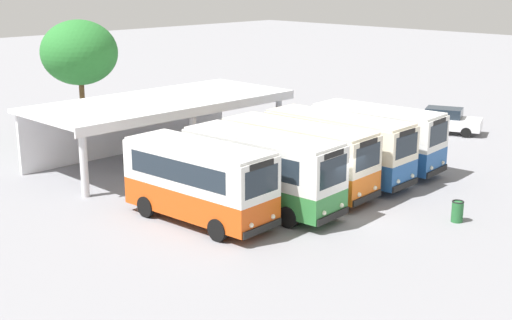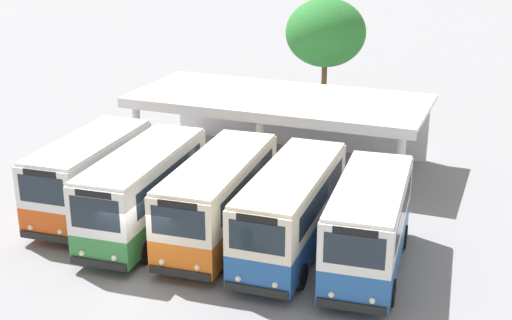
{
  "view_description": "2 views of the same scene",
  "coord_description": "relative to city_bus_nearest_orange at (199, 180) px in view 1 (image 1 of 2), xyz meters",
  "views": [
    {
      "loc": [
        -22.28,
        -17.0,
        9.93
      ],
      "look_at": [
        -1.31,
        3.76,
        2.01
      ],
      "focal_mm": 48.98,
      "sensor_mm": 36.0,
      "label": 1
    },
    {
      "loc": [
        11.42,
        -18.53,
        11.94
      ],
      "look_at": [
        1.89,
        5.74,
        2.6
      ],
      "focal_mm": 49.1,
      "sensor_mm": 36.0,
      "label": 2
    }
  ],
  "objects": [
    {
      "name": "waiting_chair_middle_seat",
      "position": [
        5.98,
        7.96,
        -1.28
      ],
      "size": [
        0.45,
        0.45,
        0.86
      ],
      "color": "slate",
      "rests_on": "ground"
    },
    {
      "name": "waiting_chair_fourth_seat",
      "position": [
        6.53,
        8.0,
        -1.28
      ],
      "size": [
        0.45,
        0.45,
        0.86
      ],
      "color": "slate",
      "rests_on": "ground"
    },
    {
      "name": "city_bus_second_in_row",
      "position": [
        2.91,
        -0.72,
        0.03
      ],
      "size": [
        2.79,
        7.63,
        3.32
      ],
      "color": "black",
      "rests_on": "ground"
    },
    {
      "name": "waiting_chair_end_by_column",
      "position": [
        4.88,
        7.99,
        -1.28
      ],
      "size": [
        0.45,
        0.45,
        0.86
      ],
      "color": "slate",
      "rests_on": "ground"
    },
    {
      "name": "ground_plane",
      "position": [
        4.58,
        -3.78,
        -1.81
      ],
      "size": [
        180.0,
        180.0,
        0.0
      ],
      "primitive_type": "plane",
      "color": "gray"
    },
    {
      "name": "city_bus_fifth_blue",
      "position": [
        11.63,
        -0.55,
        -0.01
      ],
      "size": [
        2.85,
        7.03,
        3.26
      ],
      "color": "black",
      "rests_on": "ground"
    },
    {
      "name": "roadside_tree_behind_canopy",
      "position": [
        4.98,
        16.76,
        3.45
      ],
      "size": [
        4.64,
        4.64,
        7.24
      ],
      "color": "brown",
      "rests_on": "ground"
    },
    {
      "name": "city_bus_fourth_amber",
      "position": [
        8.72,
        -0.27,
        -0.02
      ],
      "size": [
        2.59,
        7.83,
        3.22
      ],
      "color": "black",
      "rests_on": "ground"
    },
    {
      "name": "waiting_chair_second_from_end",
      "position": [
        5.43,
        7.93,
        -1.28
      ],
      "size": [
        0.45,
        0.45,
        0.86
      ],
      "color": "slate",
      "rests_on": "ground"
    },
    {
      "name": "parked_car_flank",
      "position": [
        21.88,
        1.31,
        -0.98
      ],
      "size": [
        3.21,
        4.6,
        1.62
      ],
      "color": "black",
      "rests_on": "ground"
    },
    {
      "name": "terminal_canopy",
      "position": [
        4.98,
        9.55,
        0.89
      ],
      "size": [
        14.29,
        6.31,
        3.4
      ],
      "color": "silver",
      "rests_on": "ground"
    },
    {
      "name": "city_bus_middle_cream",
      "position": [
        5.81,
        -0.18,
        -0.03
      ],
      "size": [
        2.85,
        7.85,
        3.21
      ],
      "color": "black",
      "rests_on": "ground"
    },
    {
      "name": "litter_bin_apron",
      "position": [
        7.44,
        -7.56,
        -1.35
      ],
      "size": [
        0.49,
        0.49,
        0.9
      ],
      "color": "#266633",
      "rests_on": "ground"
    },
    {
      "name": "city_bus_nearest_orange",
      "position": [
        0.0,
        0.0,
        0.0
      ],
      "size": [
        2.74,
        6.97,
        3.27
      ],
      "color": "black",
      "rests_on": "ground"
    }
  ]
}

